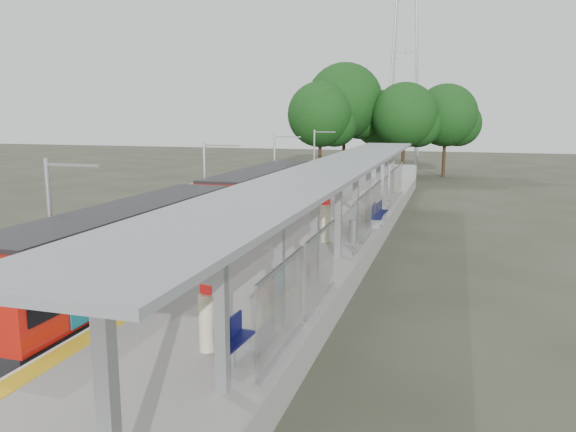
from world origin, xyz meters
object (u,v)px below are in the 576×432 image
object	(u,v)px
train	(211,216)
info_pillar_near	(207,322)
bench_far	(376,215)
litter_bin	(354,231)
info_pillar_far	(326,223)
bench_near	(233,337)
bench_mid	(381,210)

from	to	relation	value
train	info_pillar_near	size ratio (longest dim) A/B	16.18
bench_far	litter_bin	bearing A→B (deg)	-99.38
train	info_pillar_near	world-z (taller)	train
bench_far	train	bearing A→B (deg)	-146.97
info_pillar_near	info_pillar_far	world-z (taller)	info_pillar_far
info_pillar_far	litter_bin	xyz separation A→B (m)	(1.25, 0.39, -0.37)
bench_near	info_pillar_far	xyz separation A→B (m)	(-0.66, 12.87, 0.37)
bench_mid	info_pillar_far	world-z (taller)	info_pillar_far
bench_mid	info_pillar_near	bearing A→B (deg)	-91.36
bench_mid	litter_bin	distance (m)	5.94
bench_far	litter_bin	distance (m)	4.02
bench_near	litter_bin	world-z (taller)	litter_bin
bench_mid	litter_bin	xyz separation A→B (m)	(-0.46, -5.92, -0.02)
bench_mid	info_pillar_far	distance (m)	6.55
info_pillar_near	litter_bin	size ratio (longest dim) A/B	1.70
bench_mid	bench_far	distance (m)	1.92
train	info_pillar_far	size ratio (longest dim) A/B	13.69
bench_near	info_pillar_near	xyz separation A→B (m)	(-0.76, 0.17, 0.23)
info_pillar_far	litter_bin	size ratio (longest dim) A/B	2.00
bench_far	info_pillar_far	bearing A→B (deg)	-114.14
bench_far	info_pillar_far	xyz separation A→B (m)	(-1.70, -4.39, 0.27)
bench_near	info_pillar_near	bearing A→B (deg)	171.16
bench_far	info_pillar_near	xyz separation A→B (m)	(-1.79, -17.09, 0.13)
info_pillar_far	bench_far	bearing A→B (deg)	48.78
train	litter_bin	size ratio (longest dim) A/B	27.44
bench_near	bench_mid	size ratio (longest dim) A/B	0.96
bench_near	litter_bin	xyz separation A→B (m)	(0.59, 13.26, -0.00)
train	info_pillar_far	world-z (taller)	train
train	bench_far	size ratio (longest dim) A/B	16.11
litter_bin	bench_far	bearing A→B (deg)	83.60
train	info_pillar_far	distance (m)	5.46
bench_near	info_pillar_far	size ratio (longest dim) A/B	0.71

